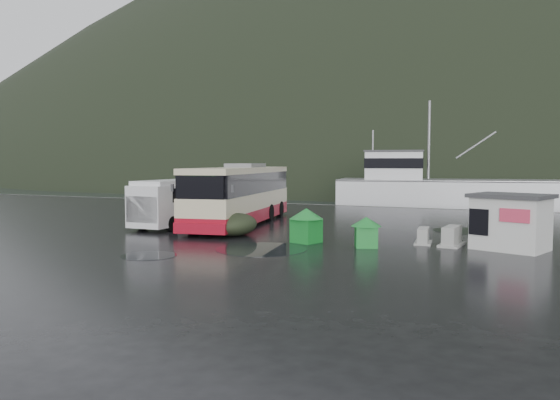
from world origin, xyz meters
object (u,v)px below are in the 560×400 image
at_px(jersey_barrier_a, 452,246).
at_px(white_van, 177,226).
at_px(ticket_kiosk, 510,250).
at_px(waste_bin_right, 366,247).
at_px(jersey_barrier_b, 423,244).
at_px(coach_bus, 241,224).
at_px(waste_bin_left, 306,242).
at_px(dome_tent, 235,235).
at_px(fishing_trawler, 463,201).

bearing_deg(jersey_barrier_a, white_van, 175.10).
distance_m(white_van, jersey_barrier_a, 15.65).
bearing_deg(ticket_kiosk, jersey_barrier_a, -163.12).
relative_size(waste_bin_right, jersey_barrier_b, 0.92).
distance_m(jersey_barrier_a, jersey_barrier_b, 1.29).
height_order(waste_bin_right, jersey_barrier_a, waste_bin_right).
height_order(coach_bus, waste_bin_left, coach_bus).
bearing_deg(jersey_barrier_b, white_van, 175.27).
bearing_deg(jersey_barrier_a, dome_tent, -175.65).
relative_size(ticket_kiosk, jersey_barrier_b, 2.10).
height_order(coach_bus, dome_tent, coach_bus).
xyz_separation_m(dome_tent, ticket_kiosk, (13.00, 0.65, 0.00)).
xyz_separation_m(waste_bin_right, jersey_barrier_a, (3.44, 1.92, 0.00)).
relative_size(white_van, fishing_trawler, 0.24).
bearing_deg(fishing_trawler, coach_bus, -121.47).
relative_size(jersey_barrier_a, jersey_barrier_b, 1.21).
height_order(dome_tent, jersey_barrier_b, dome_tent).
distance_m(coach_bus, white_van, 3.84).
bearing_deg(dome_tent, fishing_trawler, 74.18).
bearing_deg(ticket_kiosk, coach_bus, -174.38).
height_order(waste_bin_right, jersey_barrier_b, waste_bin_right).
bearing_deg(jersey_barrier_a, jersey_barrier_b, 173.24).
relative_size(dome_tent, jersey_barrier_b, 2.00).
height_order(waste_bin_left, waste_bin_right, waste_bin_left).
relative_size(coach_bus, white_van, 1.98).
bearing_deg(waste_bin_right, fishing_trawler, 87.47).
distance_m(dome_tent, jersey_barrier_a, 10.61).
bearing_deg(ticket_kiosk, dome_tent, -156.53).
bearing_deg(dome_tent, ticket_kiosk, 2.85).
distance_m(waste_bin_right, jersey_barrier_b, 3.00).
height_order(coach_bus, waste_bin_right, coach_bus).
xyz_separation_m(waste_bin_left, waste_bin_right, (2.94, -0.28, 0.00)).
bearing_deg(jersey_barrier_a, ticket_kiosk, -3.75).
xyz_separation_m(coach_bus, jersey_barrier_b, (11.46, -3.75, 0.00)).
bearing_deg(waste_bin_right, ticket_kiosk, 16.77).
xyz_separation_m(jersey_barrier_a, jersey_barrier_b, (-1.28, 0.15, 0.00)).
xyz_separation_m(coach_bus, waste_bin_right, (9.30, -5.83, 0.00)).
distance_m(waste_bin_right, fishing_trawler, 31.24).
relative_size(dome_tent, ticket_kiosk, 0.95).
relative_size(ticket_kiosk, jersey_barrier_a, 1.74).
height_order(coach_bus, jersey_barrier_b, coach_bus).
relative_size(coach_bus, waste_bin_left, 8.13).
bearing_deg(fishing_trawler, ticket_kiosk, -90.00).
relative_size(coach_bus, fishing_trawler, 0.47).
distance_m(dome_tent, ticket_kiosk, 13.02).
height_order(waste_bin_right, dome_tent, waste_bin_right).
distance_m(waste_bin_left, ticket_kiosk, 8.92).
relative_size(jersey_barrier_a, fishing_trawler, 0.06).
bearing_deg(waste_bin_left, waste_bin_right, -5.50).
bearing_deg(dome_tent, waste_bin_right, -8.90).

